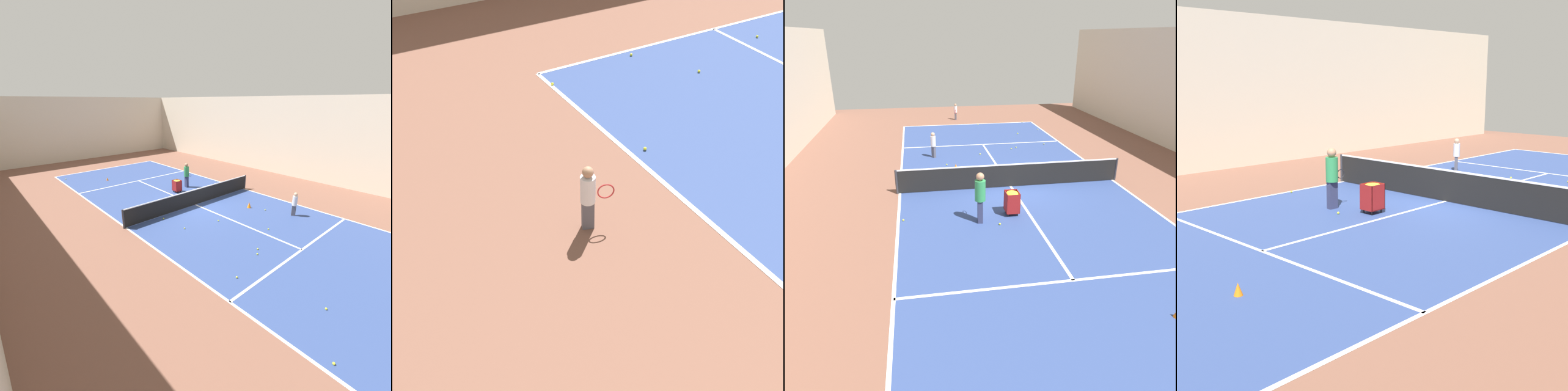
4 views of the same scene
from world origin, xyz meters
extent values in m
plane|color=brown|center=(0.00, 0.00, 0.00)|extent=(40.09, 40.09, 0.00)
cube|color=navy|center=(0.00, 0.00, 0.00)|extent=(9.30, 24.92, 0.00)
cube|color=white|center=(0.00, 12.46, 0.01)|extent=(9.30, 0.10, 0.00)
cube|color=white|center=(-4.65, 0.00, 0.01)|extent=(0.10, 24.92, 0.00)
cube|color=white|center=(4.65, 0.00, 0.01)|extent=(0.10, 24.92, 0.00)
cube|color=white|center=(0.00, -6.85, 0.01)|extent=(9.30, 0.10, 0.00)
cube|color=white|center=(0.00, 6.85, 0.01)|extent=(9.30, 0.10, 0.00)
cube|color=white|center=(0.00, 0.00, 0.01)|extent=(0.10, 13.71, 0.00)
cube|color=beige|center=(10.31, 0.00, 3.19)|extent=(0.15, 36.39, 6.38)
cube|color=beige|center=(0.00, 18.12, 3.19)|extent=(20.47, 0.15, 6.38)
cylinder|color=#2D2D33|center=(-4.75, 0.00, 0.51)|extent=(0.10, 0.10, 1.01)
cylinder|color=#2D2D33|center=(4.75, 0.00, 0.51)|extent=(0.10, 0.10, 1.01)
cube|color=black|center=(0.00, 0.00, 0.49)|extent=(9.40, 0.03, 0.94)
cube|color=white|center=(0.00, 0.00, 0.99)|extent=(9.40, 0.04, 0.05)
cube|color=#2D3351|center=(1.85, 3.07, 0.41)|extent=(0.20, 0.30, 0.81)
cylinder|color=#2D8C4C|center=(1.85, 3.07, 1.17)|extent=(0.39, 0.39, 0.72)
sphere|color=#A87A5B|center=(1.85, 3.07, 1.67)|extent=(0.27, 0.27, 0.27)
torus|color=black|center=(1.87, 2.71, 0.99)|extent=(0.05, 0.29, 0.28)
cube|color=#4C4C56|center=(3.00, -4.77, 0.30)|extent=(0.23, 0.25, 0.60)
cylinder|color=silver|center=(3.00, -4.77, 0.87)|extent=(0.37, 0.37, 0.54)
sphere|color=tan|center=(3.00, -4.77, 1.24)|extent=(0.20, 0.20, 0.20)
cube|color=maroon|center=(0.62, 2.64, 0.13)|extent=(0.47, 0.55, 0.02)
cube|color=maroon|center=(0.62, 2.38, 0.49)|extent=(0.47, 0.02, 0.73)
cube|color=maroon|center=(0.62, 2.90, 0.49)|extent=(0.47, 0.02, 0.73)
cube|color=maroon|center=(0.40, 2.64, 0.49)|extent=(0.02, 0.55, 0.73)
cube|color=maroon|center=(0.85, 2.64, 0.49)|extent=(0.02, 0.55, 0.73)
ellipsoid|color=yellow|center=(0.62, 2.64, 0.79)|extent=(0.43, 0.51, 0.16)
cylinder|color=black|center=(0.46, 2.45, 0.06)|extent=(0.05, 0.05, 0.13)
cylinder|color=black|center=(0.79, 2.45, 0.06)|extent=(0.05, 0.05, 0.13)
cylinder|color=black|center=(0.46, 2.83, 0.06)|extent=(0.05, 0.05, 0.13)
cylinder|color=black|center=(0.79, 2.83, 0.06)|extent=(0.05, 0.05, 0.13)
cone|color=orange|center=(2.08, -2.45, 0.17)|extent=(0.23, 0.23, 0.34)
cone|color=orange|center=(-1.79, 8.60, 0.12)|extent=(0.17, 0.17, 0.24)
sphere|color=yellow|center=(-2.53, -2.03, 0.04)|extent=(0.07, 0.07, 0.07)
sphere|color=yellow|center=(1.23, 3.41, 0.04)|extent=(0.07, 0.07, 0.07)
sphere|color=yellow|center=(-2.65, -0.40, 0.04)|extent=(0.07, 0.07, 0.07)
sphere|color=yellow|center=(-0.63, -2.53, 0.04)|extent=(0.07, 0.07, 0.07)
sphere|color=yellow|center=(2.44, -3.33, 0.04)|extent=(0.07, 0.07, 0.07)
sphere|color=yellow|center=(-3.56, -6.23, 0.04)|extent=(0.07, 0.07, 0.07)
sphere|color=yellow|center=(-1.75, -5.81, 0.04)|extent=(0.07, 0.07, 0.07)
sphere|color=yellow|center=(-1.42, -5.59, 0.04)|extent=(0.07, 0.07, 0.07)
sphere|color=yellow|center=(-4.20, 11.07, 0.04)|extent=(0.07, 0.07, 0.07)
sphere|color=yellow|center=(-2.70, -9.02, 0.04)|extent=(0.07, 0.07, 0.07)
sphere|color=yellow|center=(4.47, 2.56, 0.04)|extent=(0.07, 0.07, 0.07)
sphere|color=yellow|center=(0.50, -4.84, 0.04)|extent=(0.07, 0.07, 0.07)
sphere|color=yellow|center=(-4.35, -9.90, 0.04)|extent=(0.07, 0.07, 0.07)
camera|label=1|loc=(-9.84, -11.07, 5.98)|focal=24.00mm
camera|label=2|loc=(6.51, -17.65, 5.98)|focal=50.00mm
camera|label=3|loc=(3.83, 14.70, 5.98)|focal=35.00mm
camera|label=4|loc=(-9.84, 13.49, 3.85)|focal=50.00mm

